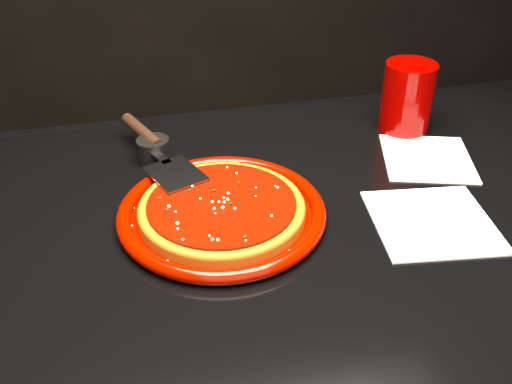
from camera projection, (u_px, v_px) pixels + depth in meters
plate at (222, 212)px, 0.86m from camera, size 0.33×0.33×0.02m
pizza_crust at (222, 210)px, 0.86m from camera, size 0.26×0.26×0.01m
pizza_crust_rim at (222, 207)px, 0.85m from camera, size 0.26×0.26×0.02m
pizza_sauce at (222, 204)px, 0.85m from camera, size 0.23×0.23×0.01m
parmesan_dusting at (222, 201)px, 0.85m from camera, size 0.22×0.22×0.01m
basil_flecks at (222, 202)px, 0.85m from camera, size 0.20×0.20×0.00m
pizza_server at (158, 149)px, 0.97m from camera, size 0.20×0.32×0.02m
cup at (407, 98)px, 1.08m from camera, size 0.11×0.11×0.13m
napkin_a at (432, 222)px, 0.86m from camera, size 0.20×0.20×0.00m
napkin_b at (427, 158)px, 1.02m from camera, size 0.19×0.20×0.00m
ramekin at (154, 151)px, 1.00m from camera, size 0.06×0.06×0.04m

